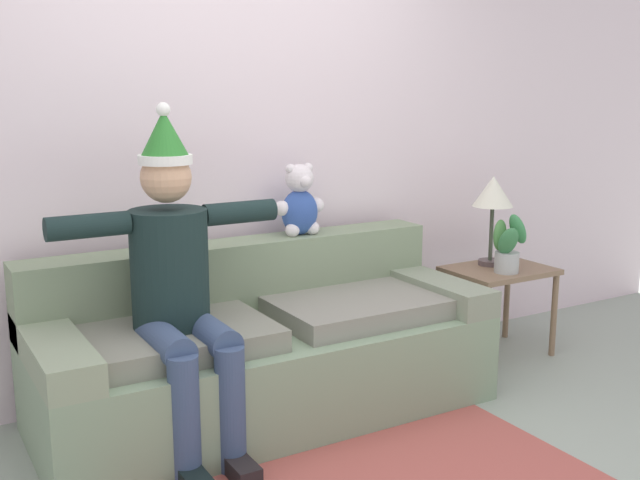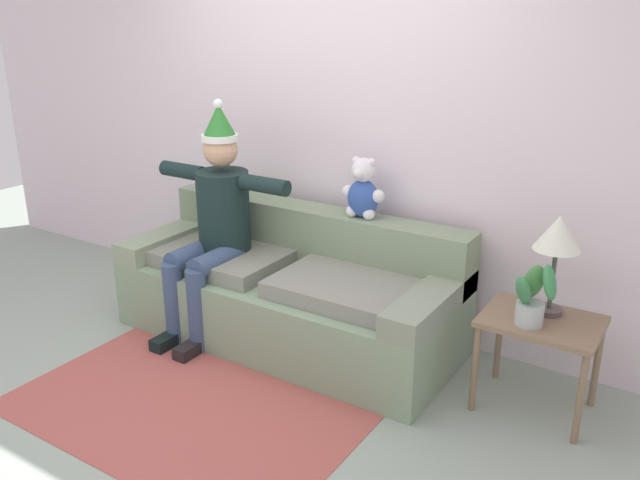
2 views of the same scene
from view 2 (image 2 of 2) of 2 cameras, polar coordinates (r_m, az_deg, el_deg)
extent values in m
plane|color=#95A394|center=(3.74, -11.82, -14.23)|extent=(10.00, 10.00, 0.00)
cube|color=silver|center=(4.39, 1.27, 10.37)|extent=(7.00, 0.10, 2.70)
cube|color=gray|center=(4.27, -2.89, -5.85)|extent=(2.19, 0.89, 0.44)
cube|color=gray|center=(4.37, -0.52, 0.49)|extent=(2.19, 0.24, 0.37)
cube|color=gray|center=(4.76, -12.65, 0.16)|extent=(0.22, 0.89, 0.13)
cube|color=gray|center=(3.71, 9.57, -5.30)|extent=(0.22, 0.89, 0.13)
cube|color=gray|center=(4.42, -8.55, -1.38)|extent=(0.88, 0.62, 0.10)
cube|color=gray|center=(3.88, 2.57, -4.21)|extent=(0.88, 0.62, 0.10)
cylinder|color=black|center=(4.33, -8.34, 2.54)|extent=(0.34, 0.34, 0.52)
sphere|color=tan|center=(4.23, -8.61, 7.73)|extent=(0.22, 0.22, 0.22)
cylinder|color=white|center=(4.21, -8.66, 8.75)|extent=(0.23, 0.23, 0.04)
cone|color=#29782A|center=(4.20, -8.74, 10.23)|extent=(0.21, 0.21, 0.20)
sphere|color=white|center=(4.18, -8.81, 11.58)|extent=(0.06, 0.06, 0.06)
cylinder|color=#3A4C6F|center=(4.34, -10.89, -1.21)|extent=(0.14, 0.40, 0.14)
cylinder|color=#3A4C6F|center=(4.31, -12.48, -5.36)|extent=(0.13, 0.13, 0.54)
cube|color=black|center=(4.36, -13.00, -8.46)|extent=(0.10, 0.24, 0.08)
cylinder|color=#3A4C6F|center=(4.21, -8.90, -1.74)|extent=(0.14, 0.40, 0.14)
cylinder|color=#3A4C6F|center=(4.18, -10.52, -6.02)|extent=(0.13, 0.13, 0.54)
cube|color=black|center=(4.23, -11.07, -9.21)|extent=(0.10, 0.24, 0.08)
cylinder|color=black|center=(4.49, -11.79, 5.88)|extent=(0.34, 0.10, 0.10)
cylinder|color=black|center=(4.06, -4.83, 4.77)|extent=(0.34, 0.10, 0.10)
ellipsoid|color=#3151A0|center=(4.10, 3.74, 3.62)|extent=(0.20, 0.16, 0.24)
sphere|color=white|center=(4.05, 3.79, 6.07)|extent=(0.15, 0.15, 0.15)
sphere|color=white|center=(4.00, 3.37, 5.76)|extent=(0.07, 0.07, 0.07)
sphere|color=white|center=(4.06, 3.16, 6.88)|extent=(0.05, 0.05, 0.05)
sphere|color=white|center=(4.01, 4.47, 6.70)|extent=(0.05, 0.05, 0.05)
sphere|color=white|center=(4.14, 2.47, 4.24)|extent=(0.08, 0.08, 0.08)
sphere|color=white|center=(4.12, 2.78, 2.51)|extent=(0.08, 0.08, 0.08)
sphere|color=white|center=(4.04, 5.05, 3.80)|extent=(0.08, 0.08, 0.08)
sphere|color=white|center=(4.07, 4.24, 2.24)|extent=(0.08, 0.08, 0.08)
cube|color=#83664D|center=(3.61, 18.63, -6.70)|extent=(0.59, 0.45, 0.03)
cylinder|color=#83664D|center=(3.63, 13.24, -10.78)|extent=(0.04, 0.04, 0.50)
cylinder|color=#83664D|center=(3.53, 21.58, -12.69)|extent=(0.04, 0.04, 0.50)
cylinder|color=#83664D|center=(3.96, 15.21, -8.25)|extent=(0.04, 0.04, 0.50)
cylinder|color=#83664D|center=(3.87, 22.82, -9.90)|extent=(0.04, 0.04, 0.50)
cylinder|color=#554547|center=(3.68, 19.16, -5.76)|extent=(0.14, 0.14, 0.03)
cylinder|color=#434C3B|center=(3.61, 19.47, -3.20)|extent=(0.02, 0.02, 0.33)
cone|color=silver|center=(3.53, 19.93, 0.60)|extent=(0.24, 0.24, 0.18)
cylinder|color=#ADB3B1|center=(3.50, 17.66, -6.09)|extent=(0.14, 0.14, 0.12)
ellipsoid|color=#39874B|center=(3.42, 19.25, -3.49)|extent=(0.11, 0.14, 0.21)
ellipsoid|color=#437F3D|center=(3.49, 17.96, -3.46)|extent=(0.15, 0.11, 0.21)
ellipsoid|color=#397D47|center=(3.42, 17.17, -4.18)|extent=(0.12, 0.18, 0.21)
cube|color=#AE534A|center=(3.72, -12.01, -14.29)|extent=(1.89, 1.10, 0.01)
camera|label=1|loc=(3.82, -56.68, 3.64)|focal=42.25mm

